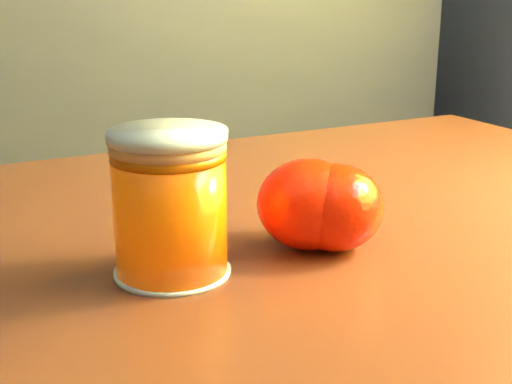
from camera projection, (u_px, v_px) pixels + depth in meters
name	position (u px, v px, depth m)	size (l,w,h in m)	color
table	(260.00, 360.00, 0.55)	(1.06, 0.82, 0.72)	brown
juice_glass	(170.00, 205.00, 0.46)	(0.08, 0.08, 0.10)	#F25604
orange_front	(308.00, 204.00, 0.52)	(0.08, 0.08, 0.07)	#FA2205
orange_back	(334.00, 207.00, 0.51)	(0.07, 0.07, 0.06)	#FA2205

